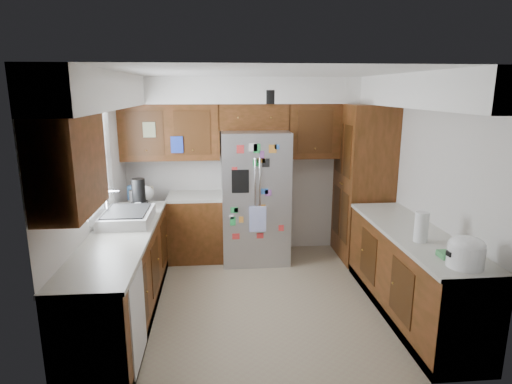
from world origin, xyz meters
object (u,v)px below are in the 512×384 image
pantry (363,183)px  rice_cooker (466,251)px  paper_towel (421,227)px  fridge (255,197)px

pantry → rice_cooker: 2.53m
pantry → paper_towel: pantry is taller
fridge → paper_towel: fridge is taller
pantry → fridge: (-1.50, 0.05, -0.17)m
pantry → fridge: size_ratio=1.19×
pantry → fridge: 1.51m
rice_cooker → paper_towel: 0.62m
pantry → paper_towel: 1.92m
fridge → rice_cooker: 2.99m
rice_cooker → paper_towel: size_ratio=1.04×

